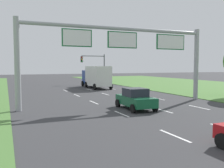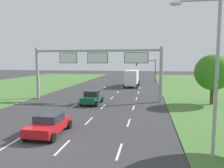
# 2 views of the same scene
# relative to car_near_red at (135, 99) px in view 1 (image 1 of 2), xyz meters

# --- Properties ---
(lane_dashes_inner_left) EXTENTS (0.14, 50.40, 0.01)m
(lane_dashes_inner_left) POSITION_rel_car_near_red_xyz_m (-1.83, -7.35, -0.81)
(lane_dashes_inner_left) COLOR white
(lane_dashes_inner_left) RESTS_ON ground_plane
(car_near_red) EXTENTS (2.16, 4.01, 1.65)m
(car_near_red) POSITION_rel_car_near_red_xyz_m (0.00, 0.00, 0.00)
(car_near_red) COLOR #145633
(car_near_red) RESTS_ON ground_plane
(box_truck) EXTENTS (2.82, 7.95, 3.33)m
(box_truck) POSITION_rel_car_near_red_xyz_m (3.44, 18.96, 0.97)
(box_truck) COLOR navy
(box_truck) RESTS_ON ground_plane
(sign_gantry) EXTENTS (17.24, 0.44, 7.00)m
(sign_gantry) POSITION_rel_car_near_red_xyz_m (0.14, 2.64, 4.13)
(sign_gantry) COLOR #9EA0A5
(sign_gantry) RESTS_ON ground_plane
(traffic_light_mast) EXTENTS (4.76, 0.49, 5.60)m
(traffic_light_mast) POSITION_rel_car_near_red_xyz_m (6.36, 27.94, 3.05)
(traffic_light_mast) COLOR #47494F
(traffic_light_mast) RESTS_ON ground_plane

